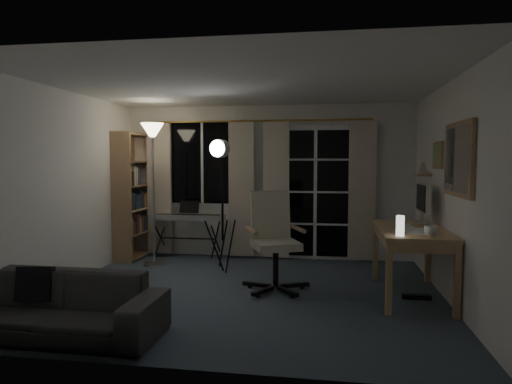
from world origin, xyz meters
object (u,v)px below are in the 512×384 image
at_px(torchiere_lamp, 153,151).
at_px(mug, 431,230).
at_px(keyboard_piano, 188,218).
at_px(office_chair, 273,232).
at_px(bookshelf, 131,199).
at_px(desk, 411,237).
at_px(sofa, 56,295).
at_px(studio_light, 220,164).
at_px(monitor, 422,199).

bearing_deg(torchiere_lamp, mug, -22.84).
relative_size(torchiere_lamp, keyboard_piano, 1.78).
bearing_deg(mug, office_chair, 160.49).
xyz_separation_m(bookshelf, torchiere_lamp, (0.56, -0.48, 0.73)).
bearing_deg(office_chair, keyboard_piano, 113.27).
bearing_deg(bookshelf, desk, -20.62).
bearing_deg(desk, sofa, -152.35).
bearing_deg(office_chair, sofa, -156.25).
bearing_deg(torchiere_lamp, sofa, -86.34).
distance_m(studio_light, mug, 2.90).
bearing_deg(monitor, bookshelf, 166.47).
bearing_deg(keyboard_piano, monitor, -18.98).
xyz_separation_m(bookshelf, sofa, (0.73, -3.17, -0.57)).
bearing_deg(bookshelf, sofa, -77.46).
relative_size(studio_light, sofa, 1.01).
bearing_deg(office_chair, studio_light, 115.18).
bearing_deg(bookshelf, office_chair, -30.03).
bearing_deg(monitor, desk, -113.46).
xyz_separation_m(torchiere_lamp, desk, (3.44, -0.99, -0.99)).
bearing_deg(sofa, mug, 20.01).
bearing_deg(bookshelf, keyboard_piano, 4.07).
height_order(office_chair, desk, office_chair).
bearing_deg(bookshelf, torchiere_lamp, -40.86).
bearing_deg(bookshelf, mug, -26.10).
xyz_separation_m(desk, monitor, (0.20, 0.45, 0.39)).
distance_m(keyboard_piano, mug, 3.80).
bearing_deg(mug, desk, 101.31).
distance_m(office_chair, desk, 1.59).
xyz_separation_m(studio_light, sofa, (-0.87, -2.53, -1.13)).
xyz_separation_m(studio_light, desk, (2.40, -0.82, -0.81)).
bearing_deg(monitor, torchiere_lamp, 171.64).
height_order(keyboard_piano, studio_light, studio_light).
bearing_deg(studio_light, mug, -8.77).
bearing_deg(desk, office_chair, 176.60).
distance_m(mug, sofa, 3.61).
distance_m(studio_light, office_chair, 1.36).
xyz_separation_m(keyboard_piano, office_chair, (1.52, -1.44, 0.05)).
height_order(torchiere_lamp, keyboard_piano, torchiere_lamp).
height_order(studio_light, sofa, studio_light).
relative_size(bookshelf, desk, 1.36).
relative_size(mug, sofa, 0.07).
relative_size(keyboard_piano, mug, 9.14).
relative_size(keyboard_piano, sofa, 0.63).
height_order(office_chair, monitor, monitor).
relative_size(bookshelf, sofa, 1.06).
distance_m(keyboard_piano, studio_light, 1.32).
bearing_deg(keyboard_piano, studio_light, -46.33).
distance_m(bookshelf, mug, 4.55).
bearing_deg(mug, sofa, -160.33).
bearing_deg(torchiere_lamp, bookshelf, 139.61).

